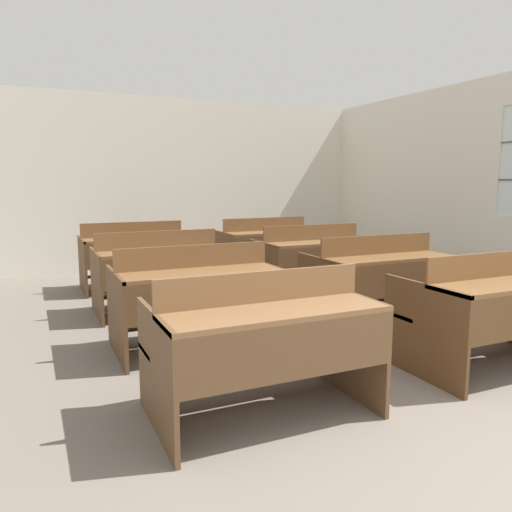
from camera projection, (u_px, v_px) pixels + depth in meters
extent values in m
cube|color=white|center=(173.00, 184.00, 8.06)|extent=(6.60, 0.06, 2.70)
cube|color=white|center=(497.00, 253.00, 6.37)|extent=(0.06, 6.96, 0.96)
cube|color=white|center=(508.00, 89.00, 6.08)|extent=(0.06, 6.96, 0.40)
cube|color=white|center=(407.00, 165.00, 7.78)|extent=(0.06, 3.45, 1.34)
cube|color=brown|center=(156.00, 374.00, 2.72)|extent=(0.03, 0.82, 0.68)
cube|color=brown|center=(348.00, 343.00, 3.24)|extent=(0.03, 0.82, 0.68)
cube|color=brown|center=(277.00, 312.00, 2.74)|extent=(1.29, 0.40, 0.03)
cube|color=brown|center=(293.00, 352.00, 2.60)|extent=(1.23, 0.02, 0.31)
cube|color=brown|center=(262.00, 287.00, 2.90)|extent=(1.29, 0.02, 0.18)
cube|color=brown|center=(244.00, 337.00, 3.20)|extent=(1.29, 0.32, 0.03)
cube|color=brown|center=(244.00, 374.00, 3.24)|extent=(1.23, 0.04, 0.04)
cube|color=#54381F|center=(423.00, 331.00, 3.49)|extent=(0.03, 0.82, 0.68)
cube|color=brown|center=(494.00, 265.00, 3.66)|extent=(1.29, 0.02, 0.18)
cube|color=brown|center=(462.00, 307.00, 3.97)|extent=(1.29, 0.32, 0.03)
cube|color=#54381F|center=(460.00, 337.00, 4.00)|extent=(1.23, 0.04, 0.04)
cube|color=brown|center=(117.00, 315.00, 3.91)|extent=(0.03, 0.82, 0.68)
cube|color=brown|center=(262.00, 300.00, 4.43)|extent=(0.03, 0.82, 0.68)
cube|color=brown|center=(201.00, 273.00, 3.93)|extent=(1.29, 0.40, 0.03)
cube|color=brown|center=(209.00, 299.00, 3.79)|extent=(1.23, 0.02, 0.31)
cube|color=brown|center=(193.00, 256.00, 4.08)|extent=(1.29, 0.02, 0.18)
cube|color=brown|center=(185.00, 295.00, 4.39)|extent=(1.29, 0.32, 0.03)
cube|color=brown|center=(186.00, 323.00, 4.42)|extent=(1.23, 0.04, 0.04)
cube|color=#53361D|center=(320.00, 294.00, 4.67)|extent=(0.03, 0.82, 0.68)
cube|color=#53361D|center=(424.00, 283.00, 5.18)|extent=(0.03, 0.82, 0.68)
cube|color=brown|center=(390.00, 258.00, 4.68)|extent=(1.29, 0.40, 0.03)
cube|color=#53361D|center=(403.00, 279.00, 4.54)|extent=(1.23, 0.02, 0.31)
cube|color=brown|center=(378.00, 245.00, 4.84)|extent=(1.29, 0.02, 0.18)
cube|color=brown|center=(360.00, 279.00, 5.14)|extent=(1.29, 0.32, 0.03)
cube|color=#53361D|center=(359.00, 302.00, 5.18)|extent=(1.23, 0.04, 0.04)
cube|color=brown|center=(97.00, 285.00, 5.08)|extent=(0.03, 0.82, 0.68)
cube|color=brown|center=(213.00, 275.00, 5.60)|extent=(0.03, 0.82, 0.68)
cube|color=brown|center=(162.00, 252.00, 5.10)|extent=(1.29, 0.40, 0.03)
cube|color=brown|center=(167.00, 271.00, 4.96)|extent=(1.23, 0.02, 0.31)
cube|color=brown|center=(157.00, 240.00, 5.25)|extent=(1.29, 0.02, 0.18)
cube|color=brown|center=(152.00, 271.00, 5.56)|extent=(1.29, 0.32, 0.03)
cube|color=brown|center=(153.00, 293.00, 5.59)|extent=(1.23, 0.04, 0.04)
cube|color=brown|center=(264.00, 271.00, 5.83)|extent=(0.03, 0.82, 0.68)
cube|color=brown|center=(353.00, 264.00, 6.35)|extent=(0.03, 0.82, 0.68)
cube|color=brown|center=(320.00, 243.00, 5.85)|extent=(1.29, 0.40, 0.03)
cube|color=brown|center=(328.00, 259.00, 5.71)|extent=(1.23, 0.02, 0.31)
cube|color=brown|center=(312.00, 232.00, 6.01)|extent=(1.29, 0.02, 0.18)
cube|color=brown|center=(300.00, 261.00, 6.31)|extent=(1.29, 0.32, 0.03)
cube|color=brown|center=(300.00, 280.00, 6.35)|extent=(1.23, 0.04, 0.04)
cube|color=brown|center=(83.00, 265.00, 6.25)|extent=(0.03, 0.82, 0.68)
cube|color=brown|center=(180.00, 259.00, 6.77)|extent=(0.03, 0.82, 0.68)
cube|color=brown|center=(136.00, 239.00, 6.27)|extent=(1.29, 0.40, 0.03)
cube|color=brown|center=(139.00, 254.00, 6.13)|extent=(1.23, 0.02, 0.31)
cube|color=brown|center=(132.00, 229.00, 6.42)|extent=(1.29, 0.02, 0.18)
cube|color=brown|center=(130.00, 256.00, 6.73)|extent=(1.29, 0.32, 0.03)
cube|color=brown|center=(130.00, 274.00, 6.76)|extent=(1.23, 0.04, 0.04)
cube|color=brown|center=(224.00, 256.00, 7.01)|extent=(0.03, 0.82, 0.68)
cube|color=brown|center=(302.00, 251.00, 7.52)|extent=(0.03, 0.82, 0.68)
cube|color=brown|center=(271.00, 233.00, 7.03)|extent=(1.29, 0.40, 0.03)
cube|color=brown|center=(277.00, 246.00, 6.88)|extent=(1.23, 0.02, 0.31)
cube|color=brown|center=(265.00, 224.00, 7.18)|extent=(1.29, 0.02, 0.18)
cube|color=brown|center=(257.00, 248.00, 7.48)|extent=(1.29, 0.32, 0.03)
cube|color=brown|center=(257.00, 265.00, 7.52)|extent=(1.23, 0.04, 0.04)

